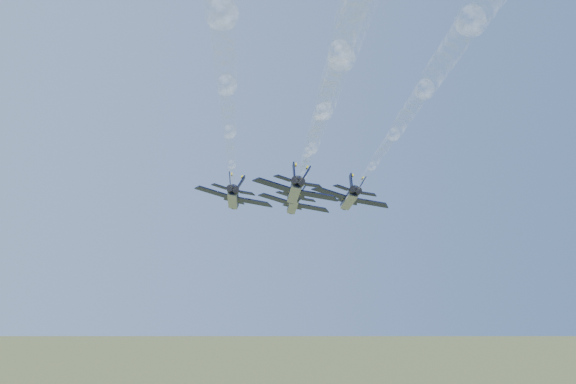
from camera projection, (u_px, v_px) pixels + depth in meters
name	position (u px, v px, depth m)	size (l,w,h in m)	color
jet_lead	(293.00, 204.00, 124.46)	(10.36, 14.44, 3.99)	black
jet_left	(234.00, 198.00, 113.53)	(10.36, 14.44, 3.99)	black
jet_right	(349.00, 199.00, 114.93)	(10.36, 14.44, 3.99)	black
jet_slot	(295.00, 191.00, 103.42)	(10.36, 14.44, 3.99)	black
smoke_trail_lead	(324.00, 154.00, 70.15)	(31.04, 65.70, 2.71)	white
smoke_trail_left	(215.00, 134.00, 59.22)	(31.04, 65.70, 2.71)	white
smoke_trail_right	(435.00, 137.00, 60.62)	(31.04, 65.70, 2.71)	white
smoke_trail_slot	(340.00, 106.00, 49.11)	(31.04, 65.70, 2.71)	white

